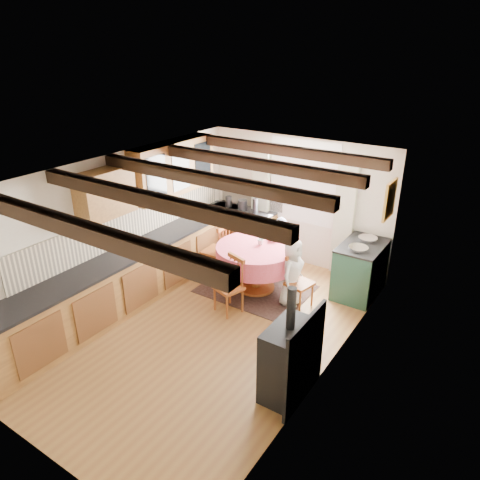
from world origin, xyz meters
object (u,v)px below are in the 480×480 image
Objects in this scene: chair_right at (300,282)px; aga_range at (360,269)px; chair_left at (216,249)px; cast_iron_stove at (289,343)px; cup at (260,242)px; dining_table at (256,268)px; child_right at (292,272)px; child_far at (280,246)px; chair_near at (228,285)px.

chair_right is 1.13m from aga_range.
chair_right is (1.73, -0.13, -0.06)m from chair_left.
cast_iron_stove is 13.87× the size of cup.
dining_table is 0.73m from child_right.
dining_table is 1.35× the size of aga_range.
chair_left reaches higher than cup.
child_far is 10.66× the size of cup.
chair_left is 1.15m from child_far.
aga_range is 0.68× the size of cast_iron_stove.
aga_range is (2.39, 0.79, -0.05)m from chair_left.
aga_range is 2.77m from cast_iron_stove.
cup is (0.02, 0.91, 0.40)m from chair_near.
aga_range is 0.88× the size of child_right.
cast_iron_stove is at bearing -51.36° from cup.
child_far reaches higher than chair_left.
cast_iron_stove is (0.76, -1.83, 0.29)m from chair_right.
chair_right reaches higher than dining_table.
aga_range is at bearing 105.70° from chair_left.
aga_range is (1.51, 1.66, -0.00)m from chair_near.
child_far reaches higher than chair_right.
aga_range is (0.65, 0.92, 0.02)m from chair_right.
chair_left reaches higher than chair_right.
chair_left is (-0.88, 0.06, 0.10)m from dining_table.
chair_left reaches higher than aga_range.
child_far is (0.95, 0.64, 0.05)m from chair_left.
child_right is (-0.15, 0.01, 0.12)m from chair_right.
chair_left reaches higher than chair_near.
cast_iron_stove is 1.30× the size of child_far.
dining_table is 0.72m from child_far.
chair_left is 1.59m from child_right.
chair_right is at bearing -4.95° from dining_table.
chair_left reaches higher than dining_table.
child_right is at bearing 122.85° from child_far.
aga_range is (1.51, 0.85, 0.05)m from dining_table.
chair_right is 2.01m from cast_iron_stove.
dining_table is 1.46× the size of chair_near.
chair_right is at bearing 83.07° from chair_left.
chair_left is at bearing -161.77° from aga_range.
chair_near is 0.82× the size of child_far.
dining_table is at bearing 79.81° from child_right.
cup is (-1.49, -0.75, 0.40)m from aga_range.
dining_table is at bearing 130.33° from cast_iron_stove.
chair_near is 0.82× the size of child_right.
cup is (0.02, 0.10, 0.46)m from dining_table.
chair_right is at bearing -125.41° from aga_range.
dining_table is 0.92× the size of cast_iron_stove.
cast_iron_stove reaches higher than chair_left.
child_far is (0.07, 0.70, 0.16)m from dining_table.
child_right is at bearing 64.26° from chair_near.
cup is at bearing -153.34° from aga_range.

